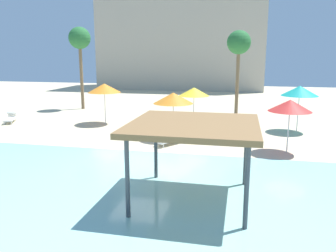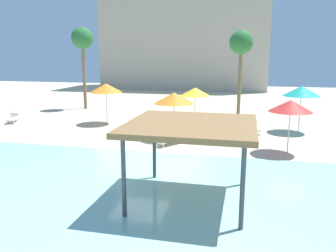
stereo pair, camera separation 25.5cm
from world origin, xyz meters
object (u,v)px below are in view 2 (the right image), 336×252
at_px(beach_umbrella_yellow_3, 195,92).
at_px(lounge_chair_4, 253,126).
at_px(palm_tree_1, 241,45).
at_px(shade_pavilion, 191,128).
at_px(palm_tree_0, 82,40).
at_px(lounge_chair_3, 13,117).
at_px(beach_umbrella_orange_2, 174,98).
at_px(lounge_chair_2, 172,138).
at_px(beach_umbrella_teal_0, 302,91).
at_px(beach_umbrella_red_4, 291,106).
at_px(beach_umbrella_orange_5, 106,88).

distance_m(beach_umbrella_yellow_3, lounge_chair_4, 4.32).
bearing_deg(beach_umbrella_yellow_3, palm_tree_1, 68.57).
xyz_separation_m(shade_pavilion, lounge_chair_4, (2.21, 11.28, -2.19)).
distance_m(palm_tree_0, palm_tree_1, 13.64).
height_order(lounge_chair_3, lounge_chair_4, same).
xyz_separation_m(beach_umbrella_orange_2, lounge_chair_2, (0.21, -1.36, -2.05)).
distance_m(lounge_chair_2, lounge_chair_3, 13.22).
xyz_separation_m(lounge_chair_2, lounge_chair_3, (-12.73, 3.59, 0.00)).
height_order(beach_umbrella_teal_0, beach_umbrella_red_4, beach_umbrella_teal_0).
xyz_separation_m(lounge_chair_2, palm_tree_0, (-10.38, 10.51, 5.70)).
relative_size(beach_umbrella_teal_0, lounge_chair_2, 1.53).
distance_m(beach_umbrella_orange_2, palm_tree_1, 10.49).
relative_size(lounge_chair_2, lounge_chair_4, 0.97).
bearing_deg(lounge_chair_3, shade_pavilion, 30.10).
bearing_deg(beach_umbrella_orange_2, palm_tree_0, 138.04).
bearing_deg(beach_umbrella_yellow_3, shade_pavilion, -82.11).
xyz_separation_m(beach_umbrella_orange_5, palm_tree_1, (9.03, 6.13, 3.06)).
distance_m(beach_umbrella_teal_0, palm_tree_0, 18.78).
bearing_deg(shade_pavilion, beach_umbrella_orange_5, 124.28).
bearing_deg(lounge_chair_3, beach_umbrella_teal_0, 69.26).
xyz_separation_m(beach_umbrella_teal_0, palm_tree_1, (-3.95, 5.89, 3.00)).
bearing_deg(beach_umbrella_red_4, lounge_chair_4, 109.70).
height_order(lounge_chair_2, palm_tree_0, palm_tree_0).
bearing_deg(lounge_chair_3, beach_umbrella_red_4, 53.86).
xyz_separation_m(shade_pavilion, lounge_chair_3, (-14.88, 10.64, -2.19)).
distance_m(beach_umbrella_orange_5, lounge_chair_2, 7.71).
distance_m(beach_umbrella_orange_5, palm_tree_0, 8.26).
height_order(shade_pavilion, lounge_chair_4, shade_pavilion).
bearing_deg(beach_umbrella_orange_5, lounge_chair_3, -171.75).
bearing_deg(palm_tree_0, lounge_chair_2, -45.35).
relative_size(shade_pavilion, palm_tree_0, 0.58).
height_order(beach_umbrella_red_4, palm_tree_0, palm_tree_0).
xyz_separation_m(beach_umbrella_yellow_3, lounge_chair_2, (-0.62, -4.03, -2.15)).
distance_m(beach_umbrella_red_4, palm_tree_0, 19.97).
bearing_deg(palm_tree_1, beach_umbrella_orange_5, -145.84).
bearing_deg(beach_umbrella_red_4, beach_umbrella_orange_5, 157.33).
distance_m(beach_umbrella_red_4, lounge_chair_3, 19.24).
height_order(beach_umbrella_teal_0, palm_tree_0, palm_tree_0).
relative_size(beach_umbrella_orange_2, lounge_chair_4, 1.37).
xyz_separation_m(beach_umbrella_teal_0, beach_umbrella_yellow_3, (-6.58, -0.81, -0.12)).
bearing_deg(shade_pavilion, beach_umbrella_yellow_3, 97.89).
bearing_deg(lounge_chair_3, lounge_chair_2, 49.93).
bearing_deg(palm_tree_0, beach_umbrella_teal_0, -17.87).
xyz_separation_m(beach_umbrella_teal_0, beach_umbrella_red_4, (-1.20, -5.16, -0.22)).
height_order(shade_pavilion, palm_tree_1, palm_tree_1).
bearing_deg(lounge_chair_2, shade_pavilion, 50.64).
distance_m(lounge_chair_2, palm_tree_1, 12.38).
height_order(beach_umbrella_teal_0, lounge_chair_4, beach_umbrella_teal_0).
relative_size(palm_tree_0, palm_tree_1, 1.07).
bearing_deg(palm_tree_0, beach_umbrella_orange_2, -41.96).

